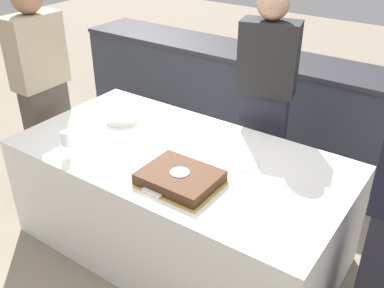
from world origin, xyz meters
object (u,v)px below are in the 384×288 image
at_px(plate_stack, 122,118).
at_px(wine_glass, 66,140).
at_px(person_cutting_cake, 265,102).
at_px(person_seated_left, 43,91).
at_px(cake, 180,178).

height_order(plate_stack, wine_glass, wine_glass).
xyz_separation_m(person_cutting_cake, person_seated_left, (-1.49, -0.78, -0.00)).
height_order(plate_stack, person_cutting_cake, person_cutting_cake).
bearing_deg(person_seated_left, person_cutting_cake, -62.50).
bearing_deg(person_seated_left, plate_stack, -78.96).
bearing_deg(wine_glass, person_cutting_cake, 57.30).
bearing_deg(person_cutting_cake, person_seated_left, 13.03).
height_order(plate_stack, person_seated_left, person_seated_left).
bearing_deg(wine_glass, plate_stack, 94.91).
bearing_deg(person_cutting_cake, cake, 75.54).
height_order(cake, plate_stack, cake).
xyz_separation_m(cake, wine_glass, (-0.76, -0.15, 0.07)).
relative_size(plate_stack, person_seated_left, 0.13).
bearing_deg(person_seated_left, cake, -100.01).
xyz_separation_m(cake, person_seated_left, (-1.49, 0.26, 0.08)).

